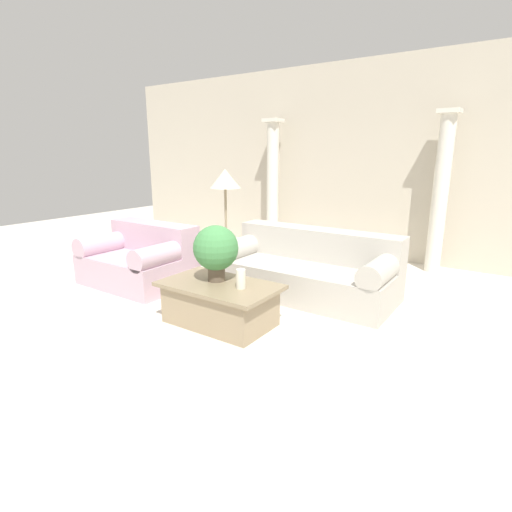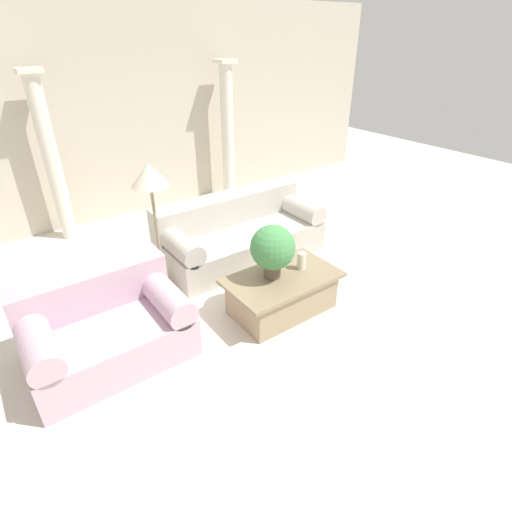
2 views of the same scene
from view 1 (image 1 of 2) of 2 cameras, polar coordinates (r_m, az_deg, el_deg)
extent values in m
plane|color=silver|center=(4.55, -3.49, -7.96)|extent=(16.00, 16.00, 0.00)
cube|color=beige|center=(7.15, 13.41, 13.02)|extent=(10.00, 0.06, 3.20)
cube|color=#B7B2A8|center=(5.03, 7.05, -3.38)|extent=(2.18, 0.99, 0.41)
cube|color=#B7B2A8|center=(5.20, 8.82, 1.73)|extent=(2.18, 0.35, 0.39)
cylinder|color=#B7B2A8|center=(5.43, -1.76, 1.35)|extent=(0.28, 0.99, 0.28)
cylinder|color=#B7B2A8|center=(4.61, 17.68, -1.74)|extent=(0.28, 0.99, 0.28)
cube|color=#C4A3B4|center=(5.67, -16.54, -1.82)|extent=(1.42, 0.99, 0.41)
cube|color=#C4A3B4|center=(5.77, -14.37, 2.71)|extent=(1.42, 0.35, 0.39)
cylinder|color=#C4A3B4|center=(6.04, -20.18, 1.81)|extent=(0.28, 0.99, 0.28)
cylinder|color=#C4A3B4|center=(5.17, -12.78, 0.33)|extent=(0.28, 0.99, 0.28)
cube|color=#998466|center=(4.20, -5.17, -7.04)|extent=(1.07, 0.64, 0.40)
cube|color=#897759|center=(4.12, -5.24, -4.21)|extent=(1.22, 0.72, 0.04)
cylinder|color=brown|center=(4.20, -5.67, -2.51)|extent=(0.18, 0.18, 0.15)
sphere|color=#428447|center=(4.12, -5.76, 1.15)|extent=(0.47, 0.47, 0.47)
cylinder|color=silver|center=(3.93, -2.19, -3.28)|extent=(0.09, 0.09, 0.20)
cylinder|color=gray|center=(5.65, -4.16, -3.28)|extent=(0.23, 0.23, 0.03)
cylinder|color=gray|center=(5.49, -4.28, 3.12)|extent=(0.04, 0.04, 1.25)
cone|color=beige|center=(5.39, -4.43, 10.96)|extent=(0.41, 0.41, 0.25)
cylinder|color=silver|center=(7.45, 2.38, 9.84)|extent=(0.21, 0.21, 2.27)
cube|color=silver|center=(7.44, 2.47, 18.80)|extent=(0.30, 0.30, 0.06)
cylinder|color=silver|center=(6.41, 24.82, 7.78)|extent=(0.21, 0.21, 2.27)
cube|color=silver|center=(6.41, 25.96, 18.13)|extent=(0.30, 0.30, 0.06)
camera|label=2|loc=(4.95, -55.97, 20.03)|focal=28.00mm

